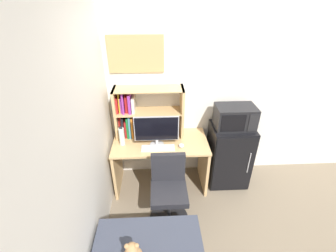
# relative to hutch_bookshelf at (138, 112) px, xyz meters

# --- Properties ---
(wall_back) EXTENTS (6.40, 0.04, 2.60)m
(wall_back) POSITION_rel_hutch_bookshelf_xyz_m (1.61, 0.15, 0.21)
(wall_back) COLOR silver
(wall_back) RESTS_ON ground_plane
(wall_left) EXTENTS (0.04, 4.40, 2.60)m
(wall_left) POSITION_rel_hutch_bookshelf_xyz_m (-0.41, -1.47, 0.21)
(wall_left) COLOR silver
(wall_left) RESTS_ON ground_plane
(desk) EXTENTS (1.25, 0.65, 0.75)m
(desk) POSITION_rel_hutch_bookshelf_xyz_m (0.29, -0.19, -0.57)
(desk) COLOR tan
(desk) RESTS_ON ground_plane
(hutch_bookshelf) EXTENTS (0.89, 0.29, 0.68)m
(hutch_bookshelf) POSITION_rel_hutch_bookshelf_xyz_m (0.00, 0.00, 0.00)
(hutch_bookshelf) COLOR tan
(hutch_bookshelf) RESTS_ON desk
(monitor) EXTENTS (0.56, 0.18, 0.41)m
(monitor) POSITION_rel_hutch_bookshelf_xyz_m (0.24, -0.27, -0.12)
(monitor) COLOR #B7B7BC
(monitor) RESTS_ON desk
(keyboard) EXTENTS (0.42, 0.13, 0.02)m
(keyboard) POSITION_rel_hutch_bookshelf_xyz_m (0.26, -0.36, -0.33)
(keyboard) COLOR silver
(keyboard) RESTS_ON desk
(computer_mouse) EXTENTS (0.07, 0.08, 0.04)m
(computer_mouse) POSITION_rel_hutch_bookshelf_xyz_m (0.55, -0.33, -0.32)
(computer_mouse) COLOR silver
(computer_mouse) RESTS_ON desk
(water_bottle) EXTENTS (0.07, 0.07, 0.26)m
(water_bottle) POSITION_rel_hutch_bookshelf_xyz_m (-0.20, -0.24, -0.22)
(water_bottle) COLOR silver
(water_bottle) RESTS_ON desk
(mini_fridge) EXTENTS (0.55, 0.49, 0.92)m
(mini_fridge) POSITION_rel_hutch_bookshelf_xyz_m (1.26, -0.16, -0.63)
(mini_fridge) COLOR black
(mini_fridge) RESTS_ON ground_plane
(microwave) EXTENTS (0.50, 0.34, 0.30)m
(microwave) POSITION_rel_hutch_bookshelf_xyz_m (1.26, -0.15, -0.03)
(microwave) COLOR black
(microwave) RESTS_ON mini_fridge
(desk_chair) EXTENTS (0.48, 0.48, 0.88)m
(desk_chair) POSITION_rel_hutch_bookshelf_xyz_m (0.37, -0.78, -0.70)
(desk_chair) COLOR black
(desk_chair) RESTS_ON ground_plane
(wall_corkboard) EXTENTS (0.68, 0.02, 0.45)m
(wall_corkboard) POSITION_rel_hutch_bookshelf_xyz_m (0.02, 0.12, 0.72)
(wall_corkboard) COLOR tan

